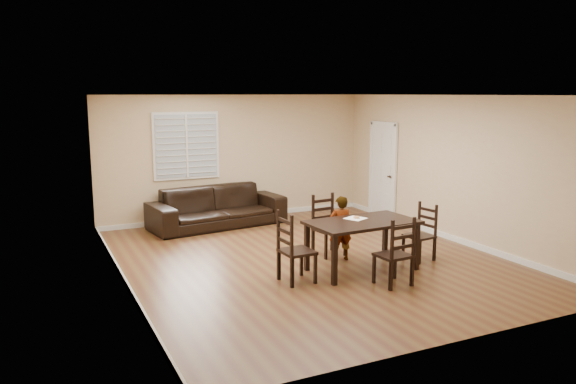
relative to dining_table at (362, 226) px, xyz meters
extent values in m
plane|color=brown|center=(-0.48, 0.86, -0.70)|extent=(7.00, 7.00, 0.00)
cube|color=#D0B98C|center=(-0.48, 4.36, 0.65)|extent=(6.00, 0.04, 2.70)
cube|color=#D0B98C|center=(-0.48, -2.64, 0.65)|extent=(6.00, 0.04, 2.70)
cube|color=#D0B98C|center=(-3.48, 0.86, 0.65)|extent=(0.04, 7.00, 2.70)
cube|color=#D0B98C|center=(2.52, 0.86, 0.65)|extent=(0.04, 7.00, 2.70)
cube|color=white|center=(-0.48, 0.86, 2.00)|extent=(6.00, 7.00, 0.04)
cube|color=white|center=(-1.58, 4.31, 0.95)|extent=(1.40, 0.08, 1.40)
cube|color=white|center=(2.49, 3.06, 0.32)|extent=(0.06, 0.94, 2.05)
cylinder|color=#332114|center=(2.46, 2.76, 0.25)|extent=(0.06, 0.06, 0.02)
cube|color=white|center=(-0.48, 4.34, -0.65)|extent=(6.00, 0.03, 0.10)
cube|color=white|center=(-3.46, 0.86, -0.65)|extent=(0.03, 7.00, 0.10)
cube|color=white|center=(2.51, 0.86, -0.65)|extent=(0.03, 7.00, 0.10)
cube|color=black|center=(0.00, 0.00, 0.06)|extent=(1.73, 1.03, 0.05)
cube|color=black|center=(-0.74, -0.43, -0.33)|extent=(0.07, 0.07, 0.74)
cube|color=black|center=(0.78, -0.35, -0.33)|extent=(0.07, 0.07, 0.74)
cube|color=black|center=(-0.78, 0.35, -0.33)|extent=(0.07, 0.07, 0.74)
cube|color=black|center=(0.74, 0.43, -0.33)|extent=(0.07, 0.07, 0.74)
cube|color=black|center=(-0.05, 0.94, -0.26)|extent=(0.51, 0.49, 0.04)
cube|color=black|center=(-0.07, 1.14, -0.18)|extent=(0.47, 0.10, 1.04)
cube|color=black|center=(-0.23, 0.74, -0.49)|extent=(0.05, 0.05, 0.42)
cube|color=black|center=(0.17, 0.78, -0.49)|extent=(0.05, 0.05, 0.42)
cube|color=black|center=(-0.27, 1.11, -0.49)|extent=(0.05, 0.05, 0.42)
cube|color=black|center=(0.13, 1.15, -0.49)|extent=(0.05, 0.05, 0.42)
cube|color=black|center=(0.04, -0.77, -0.26)|extent=(0.49, 0.46, 0.04)
cube|color=black|center=(0.06, -0.96, -0.19)|extent=(0.46, 0.08, 1.01)
cube|color=black|center=(0.22, -0.57, -0.49)|extent=(0.04, 0.04, 0.42)
cube|color=black|center=(-0.17, -0.60, -0.49)|extent=(0.04, 0.04, 0.42)
cube|color=black|center=(0.25, -0.93, -0.49)|extent=(0.04, 0.04, 0.42)
cube|color=black|center=(-0.14, -0.97, -0.49)|extent=(0.04, 0.04, 0.42)
cube|color=black|center=(-1.15, -0.06, -0.25)|extent=(0.47, 0.50, 0.04)
cube|color=black|center=(-1.36, -0.07, -0.17)|extent=(0.07, 0.48, 1.06)
cube|color=black|center=(-0.95, -0.26, -0.48)|extent=(0.04, 0.04, 0.43)
cube|color=black|center=(-0.97, 0.16, -0.48)|extent=(0.04, 0.04, 0.43)
cube|color=black|center=(-1.33, -0.28, -0.48)|extent=(0.04, 0.04, 0.43)
cube|color=black|center=(-1.35, 0.14, -0.48)|extent=(0.04, 0.04, 0.43)
cube|color=black|center=(1.15, 0.06, -0.30)|extent=(0.45, 0.48, 0.04)
cube|color=black|center=(1.33, 0.09, -0.23)|extent=(0.10, 0.42, 0.94)
cube|color=black|center=(0.96, 0.22, -0.51)|extent=(0.04, 0.04, 0.39)
cube|color=black|center=(1.01, -0.15, -0.51)|extent=(0.04, 0.04, 0.39)
cube|color=black|center=(1.30, 0.27, -0.51)|extent=(0.04, 0.04, 0.39)
cube|color=black|center=(1.35, -0.10, -0.51)|extent=(0.04, 0.04, 0.39)
imported|color=gray|center=(-0.03, 0.61, -0.16)|extent=(0.44, 0.33, 1.08)
cube|color=white|center=(-0.01, 0.19, 0.09)|extent=(0.38, 0.38, 0.00)
torus|color=#B77A41|center=(0.01, 0.19, 0.11)|extent=(0.10, 0.10, 0.03)
torus|color=white|center=(0.01, 0.19, 0.12)|extent=(0.09, 0.09, 0.02)
imported|color=black|center=(-1.11, 3.78, -0.29)|extent=(2.90, 1.45, 0.81)
camera|label=1|loc=(-4.64, -7.14, 2.03)|focal=35.00mm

